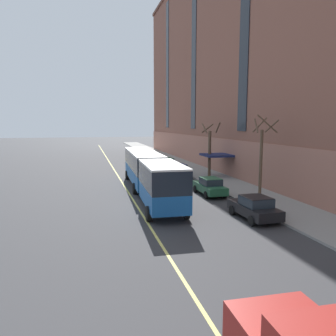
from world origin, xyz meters
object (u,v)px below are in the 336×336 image
city_bus (148,171)px  parked_car_green_0 (210,186)px  street_tree_mid_block (262,156)px  parked_car_darkgray_3 (146,154)px  street_tree_far_uptown (210,149)px  parked_car_black_5 (254,208)px  parked_car_green_4 (166,163)px  parked_car_navy_1 (178,170)px

city_bus → parked_car_green_0: 5.63m
parked_car_green_0 → street_tree_mid_block: bearing=-35.7°
parked_car_darkgray_3 → street_tree_far_uptown: 22.30m
parked_car_black_5 → parked_car_green_0: bearing=91.2°
city_bus → street_tree_mid_block: bearing=-27.5°
parked_car_green_0 → parked_car_green_4: same height
street_tree_mid_block → street_tree_far_uptown: size_ratio=1.08×
parked_car_navy_1 → city_bus: bearing=-122.1°
parked_car_green_0 → parked_car_darkgray_3: 30.93m
parked_car_green_0 → parked_car_navy_1: same height
city_bus → parked_car_black_5: city_bus is taller
street_tree_far_uptown → street_tree_mid_block: bearing=-90.0°
city_bus → street_tree_far_uptown: 11.20m
city_bus → parked_car_darkgray_3: size_ratio=4.11×
parked_car_black_5 → parked_car_green_4: bearing=89.7°
street_tree_mid_block → city_bus: bearing=152.5°
city_bus → street_tree_mid_block: (8.60, -4.48, 1.56)m
city_bus → parked_car_green_4: bearing=70.3°
city_bus → parked_car_black_5: bearing=-61.2°
city_bus → parked_car_navy_1: bearing=57.9°
parked_car_green_0 → parked_car_green_4: 17.05m
parked_car_darkgray_3 → city_bus: bearing=-100.0°
parked_car_black_5 → parked_car_navy_1: bearing=90.5°
parked_car_darkgray_3 → street_tree_far_uptown: bearing=-81.0°
parked_car_darkgray_3 → parked_car_green_4: bearing=-88.9°
parked_car_darkgray_3 → parked_car_green_0: bearing=-90.0°
parked_car_navy_1 → parked_car_darkgray_3: 20.79m
parked_car_navy_1 → parked_car_black_5: 17.73m
parked_car_black_5 → street_tree_far_uptown: size_ratio=0.68×
parked_car_black_5 → street_tree_mid_block: (3.33, 5.09, 2.83)m
parked_car_darkgray_3 → street_tree_mid_block: 33.73m
parked_car_green_4 → parked_car_black_5: (-0.11, -24.65, -0.00)m
parked_car_green_4 → street_tree_far_uptown: 8.98m
street_tree_far_uptown → parked_car_black_5: bearing=-101.3°
city_bus → street_tree_far_uptown: bearing=39.4°
city_bus → street_tree_far_uptown: size_ratio=3.13×
parked_car_green_0 → street_tree_mid_block: 5.14m
parked_car_darkgray_3 → parked_car_black_5: 38.52m
city_bus → street_tree_far_uptown: (8.59, 7.07, 1.25)m
parked_car_navy_1 → street_tree_far_uptown: street_tree_far_uptown is taller
parked_car_navy_1 → street_tree_mid_block: (3.48, -12.64, 2.83)m
city_bus → parked_car_black_5: size_ratio=4.63×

